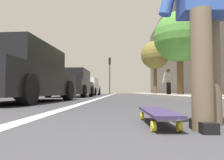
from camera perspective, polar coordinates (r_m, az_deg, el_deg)
ground_plane at (r=10.52m, az=3.18°, el=-4.66°), size 80.00×80.00×0.00m
lane_stripe_white at (r=20.53m, az=-0.29°, el=-3.97°), size 52.00×0.16×0.01m
sidewalk_curb at (r=18.84m, az=12.83°, el=-3.75°), size 52.00×3.20×0.14m
building_facade at (r=24.08m, az=18.38°, el=9.81°), size 40.00×1.20×11.27m
skateboard at (r=1.76m, az=11.96°, el=-8.57°), size 0.84×0.22×0.11m
skater_person at (r=1.83m, az=23.82°, el=18.81°), size 0.46×0.72×1.64m
parked_car_near at (r=6.07m, az=-22.74°, el=1.16°), size 4.46×2.01×1.47m
parked_car_mid at (r=11.88m, az=-10.61°, el=-1.07°), size 4.15×2.00×1.47m
parked_car_far at (r=18.34m, az=-6.55°, el=-1.88°), size 4.62×1.93×1.46m
traffic_light at (r=26.66m, az=-0.62°, el=2.91°), size 0.33×0.28×4.54m
street_tree_mid at (r=11.84m, az=17.52°, el=10.80°), size 2.64×2.64×4.45m
street_tree_far at (r=19.37m, az=11.35°, el=6.43°), size 2.46×2.46×4.76m
pedestrian_distant at (r=13.23m, az=14.77°, el=-0.17°), size 0.46×0.72×1.66m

